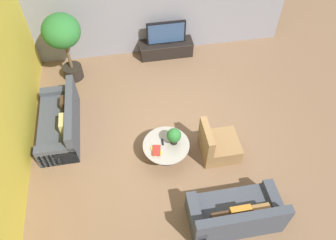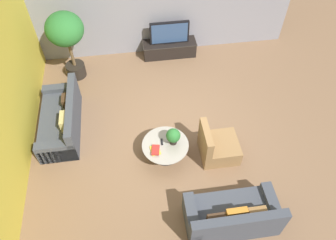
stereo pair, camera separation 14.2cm
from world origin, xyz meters
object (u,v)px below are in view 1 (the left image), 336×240
Objects in this scene: coffee_table at (166,148)px; couch_by_wall at (61,123)px; potted_palm_tall at (63,36)px; television at (166,33)px; armchair_wicker at (218,145)px; couch_near_entry at (235,214)px; media_console at (166,48)px; potted_plant_tabletop at (174,136)px.

couch_by_wall is at bearing 153.84° from coffee_table.
television is at bearing 10.95° from potted_palm_tall.
television is 1.25× the size of armchair_wicker.
armchair_wicker is at bearing 70.09° from couch_by_wall.
couch_by_wall and couch_near_entry have the same top height.
potted_palm_tall is (-2.60, -0.51, 1.09)m from media_console.
potted_plant_tabletop is at bearing -64.05° from couch_near_entry.
potted_palm_tall reaches higher than couch_near_entry.
potted_palm_tall reaches higher than coffee_table.
coffee_table is 0.58× the size of couch_near_entry.
media_console is at bearing 83.01° from potted_plant_tabletop.
potted_palm_tall is (0.24, 1.83, 1.03)m from couch_by_wall.
potted_plant_tabletop is at bearing -96.99° from media_console.
television is 3.62m from armchair_wicker.
coffee_table is 1.97m from couch_near_entry.
armchair_wicker reaches higher than coffee_table.
potted_palm_tall is 3.69m from potted_plant_tabletop.
couch_by_wall is 2.67m from potted_plant_tabletop.
armchair_wicker is (1.11, -0.11, -0.01)m from coffee_table.
potted_palm_tall is at bearing -169.05° from television.
potted_plant_tabletop is (-0.94, 0.15, 0.36)m from armchair_wicker.
coffee_table is at bearing -168.85° from potted_plant_tabletop.
couch_near_entry reaches higher than coffee_table.
potted_plant_tabletop reaches higher than media_console.
television reaches higher than couch_near_entry.
coffee_table is 3.70m from potted_palm_tall.
couch_near_entry is 1.95m from potted_plant_tabletop.
couch_near_entry reaches higher than media_console.
couch_by_wall reaches higher than coffee_table.
couch_near_entry is at bearing -64.05° from potted_plant_tabletop.
armchair_wicker is at bearing -44.24° from potted_palm_tall.
couch_near_entry is 5.62m from potted_palm_tall.
couch_near_entry is (0.42, -5.12, -0.46)m from television.
potted_palm_tall is at bearing 45.76° from armchair_wicker.
media_console is 2.87m from potted_palm_tall.
television is at bearing -90.00° from media_console.
television is 2.71m from potted_palm_tall.
television is 3.43m from potted_plant_tabletop.
television is (-0.00, -0.00, 0.52)m from media_console.
media_console is 5.14m from couch_near_entry.
coffee_table is 0.53× the size of potted_palm_tall.
armchair_wicker is (0.10, 1.58, -0.02)m from couch_near_entry.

